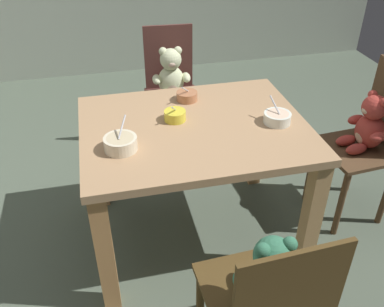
{
  "coord_description": "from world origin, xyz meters",
  "views": [
    {
      "loc": [
        -0.43,
        -1.78,
        1.8
      ],
      "look_at": [
        0.0,
        0.05,
        0.53
      ],
      "focal_mm": 39.48,
      "sensor_mm": 36.0,
      "label": 1
    }
  ],
  "objects_px": {
    "porridge_bowl_cream_near_left": "(121,143)",
    "porridge_bowl_yellow_center": "(175,115)",
    "porridge_bowl_terracotta_far_center": "(187,96)",
    "teddy_chair_far_center": "(171,83)",
    "dining_table": "(194,147)",
    "teddy_chair_near_right": "(367,134)",
    "teddy_chair_near_front": "(268,290)",
    "porridge_bowl_white_near_right": "(277,118)"
  },
  "relations": [
    {
      "from": "porridge_bowl_cream_near_left",
      "to": "porridge_bowl_yellow_center",
      "type": "height_order",
      "value": "porridge_bowl_cream_near_left"
    },
    {
      "from": "porridge_bowl_yellow_center",
      "to": "porridge_bowl_terracotta_far_center",
      "type": "distance_m",
      "value": 0.23
    },
    {
      "from": "porridge_bowl_yellow_center",
      "to": "porridge_bowl_terracotta_far_center",
      "type": "relative_size",
      "value": 1.0
    },
    {
      "from": "teddy_chair_far_center",
      "to": "porridge_bowl_cream_near_left",
      "type": "bearing_deg",
      "value": -18.89
    },
    {
      "from": "dining_table",
      "to": "teddy_chair_far_center",
      "type": "distance_m",
      "value": 0.89
    },
    {
      "from": "porridge_bowl_cream_near_left",
      "to": "teddy_chair_near_right",
      "type": "bearing_deg",
      "value": 4.92
    },
    {
      "from": "teddy_chair_near_right",
      "to": "porridge_bowl_cream_near_left",
      "type": "relative_size",
      "value": 6.09
    },
    {
      "from": "dining_table",
      "to": "porridge_bowl_terracotta_far_center",
      "type": "height_order",
      "value": "porridge_bowl_terracotta_far_center"
    },
    {
      "from": "teddy_chair_near_right",
      "to": "porridge_bowl_cream_near_left",
      "type": "distance_m",
      "value": 1.4
    },
    {
      "from": "dining_table",
      "to": "teddy_chair_near_front",
      "type": "height_order",
      "value": "teddy_chair_near_front"
    },
    {
      "from": "teddy_chair_near_front",
      "to": "teddy_chair_far_center",
      "type": "height_order",
      "value": "teddy_chair_far_center"
    },
    {
      "from": "dining_table",
      "to": "teddy_chair_near_front",
      "type": "bearing_deg",
      "value": -86.15
    },
    {
      "from": "porridge_bowl_white_near_right",
      "to": "teddy_chair_far_center",
      "type": "bearing_deg",
      "value": 110.71
    },
    {
      "from": "teddy_chair_near_front",
      "to": "teddy_chair_near_right",
      "type": "xyz_separation_m",
      "value": [
        0.94,
        0.87,
        0.01
      ]
    },
    {
      "from": "dining_table",
      "to": "porridge_bowl_terracotta_far_center",
      "type": "xyz_separation_m",
      "value": [
        0.02,
        0.28,
        0.16
      ]
    },
    {
      "from": "teddy_chair_near_right",
      "to": "porridge_bowl_yellow_center",
      "type": "distance_m",
      "value": 1.11
    },
    {
      "from": "teddy_chair_far_center",
      "to": "porridge_bowl_terracotta_far_center",
      "type": "height_order",
      "value": "teddy_chair_far_center"
    },
    {
      "from": "teddy_chair_far_center",
      "to": "porridge_bowl_cream_near_left",
      "type": "height_order",
      "value": "teddy_chair_far_center"
    },
    {
      "from": "teddy_chair_near_right",
      "to": "porridge_bowl_terracotta_far_center",
      "type": "bearing_deg",
      "value": -21.51
    },
    {
      "from": "porridge_bowl_cream_near_left",
      "to": "teddy_chair_far_center",
      "type": "bearing_deg",
      "value": 67.49
    },
    {
      "from": "teddy_chair_far_center",
      "to": "teddy_chair_near_right",
      "type": "xyz_separation_m",
      "value": [
        0.95,
        -0.91,
        -0.0
      ]
    },
    {
      "from": "teddy_chair_near_front",
      "to": "porridge_bowl_cream_near_left",
      "type": "height_order",
      "value": "teddy_chair_near_front"
    },
    {
      "from": "teddy_chair_near_front",
      "to": "teddy_chair_near_right",
      "type": "bearing_deg",
      "value": -50.5
    },
    {
      "from": "porridge_bowl_white_near_right",
      "to": "teddy_chair_near_right",
      "type": "bearing_deg",
      "value": 4.87
    },
    {
      "from": "teddy_chair_near_right",
      "to": "porridge_bowl_cream_near_left",
      "type": "bearing_deg",
      "value": 0.31
    },
    {
      "from": "dining_table",
      "to": "teddy_chair_far_center",
      "type": "height_order",
      "value": "teddy_chair_far_center"
    },
    {
      "from": "teddy_chair_near_right",
      "to": "porridge_bowl_yellow_center",
      "type": "xyz_separation_m",
      "value": [
        -1.09,
        0.09,
        0.21
      ]
    },
    {
      "from": "porridge_bowl_terracotta_far_center",
      "to": "porridge_bowl_cream_near_left",
      "type": "bearing_deg",
      "value": -133.98
    },
    {
      "from": "porridge_bowl_yellow_center",
      "to": "porridge_bowl_terracotta_far_center",
      "type": "height_order",
      "value": "porridge_bowl_yellow_center"
    },
    {
      "from": "teddy_chair_near_front",
      "to": "porridge_bowl_cream_near_left",
      "type": "distance_m",
      "value": 0.89
    },
    {
      "from": "porridge_bowl_cream_near_left",
      "to": "dining_table",
      "type": "bearing_deg",
      "value": 20.27
    },
    {
      "from": "dining_table",
      "to": "porridge_bowl_cream_near_left",
      "type": "height_order",
      "value": "porridge_bowl_cream_near_left"
    },
    {
      "from": "teddy_chair_far_center",
      "to": "porridge_bowl_white_near_right",
      "type": "bearing_deg",
      "value": 24.33
    },
    {
      "from": "porridge_bowl_yellow_center",
      "to": "teddy_chair_near_right",
      "type": "bearing_deg",
      "value": -4.87
    },
    {
      "from": "dining_table",
      "to": "teddy_chair_far_center",
      "type": "relative_size",
      "value": 1.22
    },
    {
      "from": "porridge_bowl_white_near_right",
      "to": "porridge_bowl_terracotta_far_center",
      "type": "xyz_separation_m",
      "value": [
        -0.39,
        0.35,
        -0.0
      ]
    },
    {
      "from": "teddy_chair_near_front",
      "to": "teddy_chair_far_center",
      "type": "xyz_separation_m",
      "value": [
        -0.01,
        1.78,
        0.01
      ]
    },
    {
      "from": "teddy_chair_far_center",
      "to": "porridge_bowl_terracotta_far_center",
      "type": "xyz_separation_m",
      "value": [
        -0.02,
        -0.61,
        0.2
      ]
    },
    {
      "from": "teddy_chair_near_front",
      "to": "porridge_bowl_white_near_right",
      "type": "height_order",
      "value": "teddy_chair_near_front"
    },
    {
      "from": "porridge_bowl_white_near_right",
      "to": "porridge_bowl_terracotta_far_center",
      "type": "relative_size",
      "value": 1.26
    },
    {
      "from": "porridge_bowl_terracotta_far_center",
      "to": "dining_table",
      "type": "bearing_deg",
      "value": -95.05
    },
    {
      "from": "dining_table",
      "to": "porridge_bowl_yellow_center",
      "type": "height_order",
      "value": "porridge_bowl_yellow_center"
    }
  ]
}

